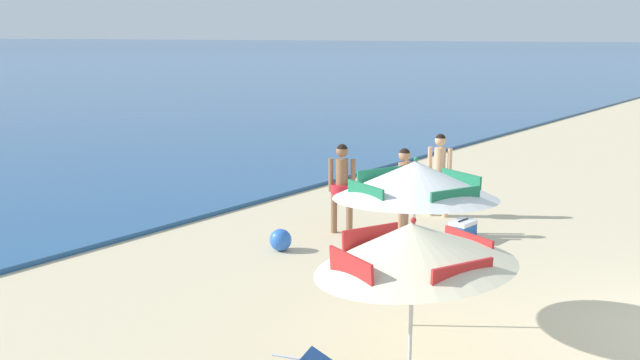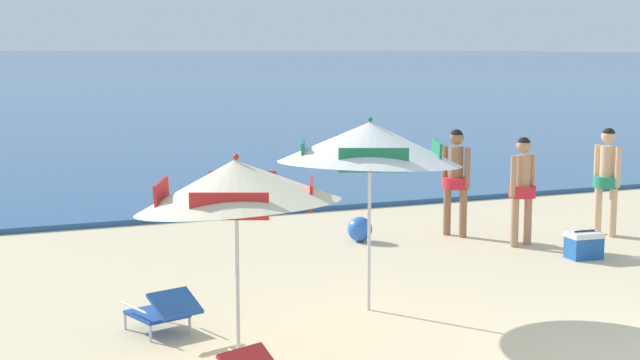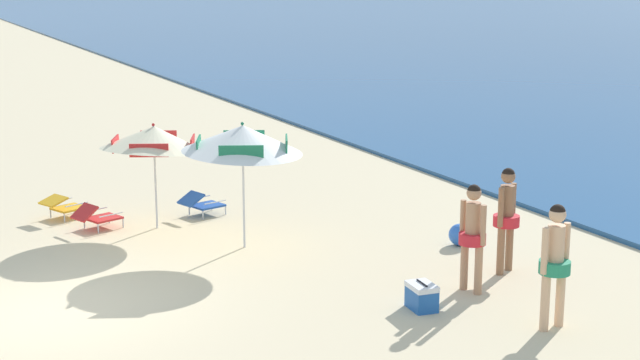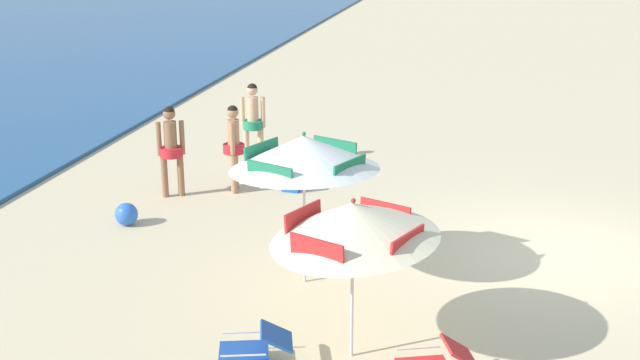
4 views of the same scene
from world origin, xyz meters
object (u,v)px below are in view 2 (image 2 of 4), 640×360
(person_wading_in, at_px, (607,174))
(beach_umbrella_striped_main, at_px, (236,183))
(person_standing_near_shore, at_px, (456,175))
(cooler_box, at_px, (584,245))
(lounge_chair_under_umbrella, at_px, (163,310))
(person_standing_beside, at_px, (523,183))
(beach_umbrella_striped_second, at_px, (370,143))
(beach_ball, at_px, (360,229))

(person_wading_in, bearing_deg, beach_umbrella_striped_main, -154.46)
(person_standing_near_shore, distance_m, cooler_box, 2.51)
(lounge_chair_under_umbrella, distance_m, cooler_box, 6.76)
(lounge_chair_under_umbrella, bearing_deg, person_standing_beside, 20.58)
(person_standing_near_shore, height_order, person_wading_in, person_wading_in)
(beach_umbrella_striped_main, height_order, person_standing_near_shore, beach_umbrella_striped_main)
(beach_umbrella_striped_second, relative_size, person_standing_beside, 1.78)
(person_standing_near_shore, relative_size, person_standing_beside, 1.03)
(beach_umbrella_striped_main, xyz_separation_m, person_standing_near_shore, (5.20, 4.52, -0.76))
(beach_ball, bearing_deg, person_standing_near_shore, -6.95)
(cooler_box, bearing_deg, person_standing_beside, 107.40)
(beach_umbrella_striped_main, xyz_separation_m, cooler_box, (6.13, 2.34, -1.59))
(person_wading_in, bearing_deg, person_standing_beside, -174.92)
(beach_umbrella_striped_second, xyz_separation_m, person_standing_near_shore, (3.23, 3.43, -0.98))
(lounge_chair_under_umbrella, relative_size, cooler_box, 1.92)
(beach_umbrella_striped_second, bearing_deg, lounge_chair_under_umbrella, 179.96)
(person_standing_near_shore, xyz_separation_m, person_wading_in, (2.36, -0.91, 0.01))
(person_standing_near_shore, height_order, cooler_box, person_standing_near_shore)
(lounge_chair_under_umbrella, xyz_separation_m, beach_ball, (4.07, 3.63, -0.07))
(beach_umbrella_striped_second, relative_size, lounge_chair_under_umbrella, 3.08)
(beach_umbrella_striped_main, bearing_deg, person_standing_near_shore, 40.98)
(person_standing_beside, bearing_deg, person_wading_in, 5.08)
(beach_ball, bearing_deg, beach_umbrella_striped_main, -126.95)
(beach_ball, bearing_deg, person_wading_in, -15.48)
(person_standing_beside, bearing_deg, beach_umbrella_striped_main, -149.14)
(person_wading_in, distance_m, beach_ball, 4.24)
(person_standing_beside, height_order, beach_ball, person_standing_beside)
(beach_umbrella_striped_main, bearing_deg, person_wading_in, 25.54)
(beach_umbrella_striped_second, xyz_separation_m, beach_ball, (1.57, 3.63, -1.81))
(cooler_box, bearing_deg, beach_umbrella_striped_second, -163.21)
(person_standing_near_shore, bearing_deg, person_standing_beside, -61.59)
(beach_umbrella_striped_second, bearing_deg, cooler_box, 16.79)
(beach_umbrella_striped_main, distance_m, person_wading_in, 8.41)
(cooler_box, relative_size, beach_ball, 1.29)
(beach_umbrella_striped_second, bearing_deg, person_standing_beside, 31.88)
(lounge_chair_under_umbrella, bearing_deg, beach_ball, 41.77)
(person_wading_in, bearing_deg, cooler_box, -138.40)
(beach_umbrella_striped_main, height_order, beach_umbrella_striped_second, beach_umbrella_striped_second)
(person_wading_in, distance_m, cooler_box, 2.09)
(beach_umbrella_striped_second, height_order, person_wading_in, beach_umbrella_striped_second)
(beach_umbrella_striped_second, xyz_separation_m, person_wading_in, (5.58, 2.52, -0.97))
(cooler_box, height_order, beach_ball, cooler_box)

